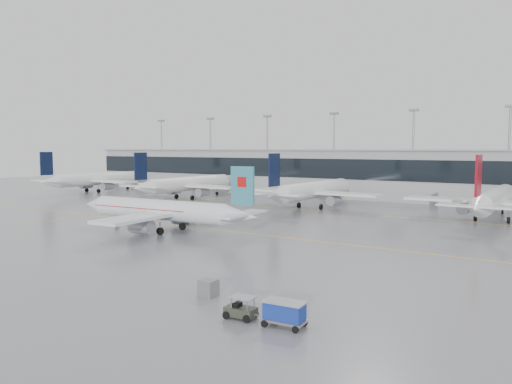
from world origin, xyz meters
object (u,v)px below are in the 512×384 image
Objects in this scene: gse_unit at (208,288)px; air_canada_jet at (165,211)px; baggage_tug at (241,311)px; baggage_cart at (284,312)px.

air_canada_jet is at bearing 139.79° from gse_unit.
baggage_tug is at bearing 138.07° from air_canada_jet.
air_canada_jet is 23.64× the size of gse_unit.
baggage_cart is 9.59m from gse_unit.
gse_unit is at bearing 136.34° from air_canada_jet.
baggage_tug is 2.49× the size of gse_unit.
air_canada_jet is at bearing 136.82° from baggage_tug.
air_canada_jet reaches higher than gse_unit.
baggage_tug reaches higher than gse_unit.
baggage_tug is 1.13× the size of baggage_cart.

